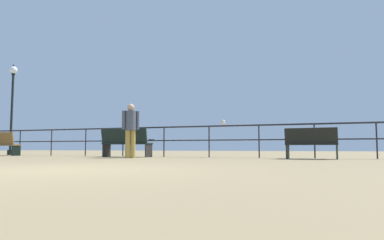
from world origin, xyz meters
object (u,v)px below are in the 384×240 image
(person_by_bench, at_px, (131,127))
(bench_near_left, at_px, (126,141))
(bench_near_right, at_px, (311,142))
(seagull_on_rail, at_px, (223,123))
(lamppost_left, at_px, (12,98))
(bench_far_left, at_px, (0,143))

(person_by_bench, bearing_deg, bench_near_left, 128.06)
(bench_near_left, distance_m, person_by_bench, 1.32)
(bench_near_left, distance_m, bench_near_right, 6.07)
(bench_near_left, bearing_deg, seagull_on_rail, 13.44)
(bench_near_right, bearing_deg, bench_near_left, -179.87)
(bench_near_right, bearing_deg, seagull_on_rail, 164.60)
(lamppost_left, distance_m, person_by_bench, 7.84)
(bench_far_left, distance_m, lamppost_left, 2.44)
(lamppost_left, bearing_deg, person_by_bench, -16.13)
(bench_near_right, height_order, lamppost_left, lamppost_left)
(bench_near_left, xyz_separation_m, seagull_on_rail, (3.28, 0.78, 0.61))
(bench_near_right, relative_size, lamppost_left, 0.35)
(bench_near_left, height_order, seagull_on_rail, seagull_on_rail)
(bench_near_left, distance_m, seagull_on_rail, 3.42)
(lamppost_left, relative_size, seagull_on_rail, 11.40)
(person_by_bench, bearing_deg, bench_far_left, 171.54)
(bench_far_left, distance_m, bench_near_left, 5.90)
(bench_near_left, xyz_separation_m, bench_near_right, (6.07, 0.01, -0.06))
(bench_far_left, bearing_deg, person_by_bench, -8.46)
(seagull_on_rail, bearing_deg, bench_near_left, -166.56)
(lamppost_left, height_order, person_by_bench, lamppost_left)
(bench_near_left, xyz_separation_m, person_by_bench, (0.77, -0.99, 0.43))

